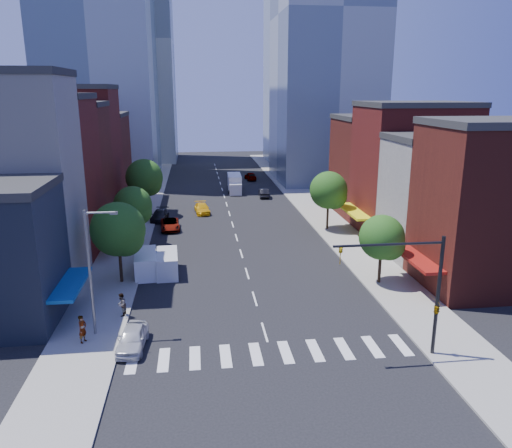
# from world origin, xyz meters

# --- Properties ---
(ground) EXTENTS (220.00, 220.00, 0.00)m
(ground) POSITION_xyz_m (0.00, 0.00, 0.00)
(ground) COLOR black
(ground) RESTS_ON ground
(sidewalk_left) EXTENTS (5.00, 120.00, 0.15)m
(sidewalk_left) POSITION_xyz_m (-12.50, 40.00, 0.07)
(sidewalk_left) COLOR gray
(sidewalk_left) RESTS_ON ground
(sidewalk_right) EXTENTS (5.00, 120.00, 0.15)m
(sidewalk_right) POSITION_xyz_m (12.50, 40.00, 0.07)
(sidewalk_right) COLOR gray
(sidewalk_right) RESTS_ON ground
(crosswalk) EXTENTS (19.00, 3.00, 0.01)m
(crosswalk) POSITION_xyz_m (0.00, -3.00, 0.01)
(crosswalk) COLOR silver
(crosswalk) RESTS_ON ground
(bldg_left_1) EXTENTS (12.00, 8.00, 18.00)m
(bldg_left_1) POSITION_xyz_m (-21.00, 12.00, 9.00)
(bldg_left_1) COLOR beige
(bldg_left_1) RESTS_ON ground
(bldg_left_2) EXTENTS (12.00, 9.00, 16.00)m
(bldg_left_2) POSITION_xyz_m (-21.00, 20.50, 8.00)
(bldg_left_2) COLOR maroon
(bldg_left_2) RESTS_ON ground
(bldg_left_3) EXTENTS (12.00, 8.00, 15.00)m
(bldg_left_3) POSITION_xyz_m (-21.00, 29.00, 7.50)
(bldg_left_3) COLOR #531A14
(bldg_left_3) RESTS_ON ground
(bldg_left_4) EXTENTS (12.00, 9.00, 17.00)m
(bldg_left_4) POSITION_xyz_m (-21.00, 37.50, 8.50)
(bldg_left_4) COLOR maroon
(bldg_left_4) RESTS_ON ground
(bldg_left_5) EXTENTS (12.00, 10.00, 13.00)m
(bldg_left_5) POSITION_xyz_m (-21.00, 47.00, 6.50)
(bldg_left_5) COLOR #531A14
(bldg_left_5) RESTS_ON ground
(bldg_right_0) EXTENTS (12.00, 9.00, 14.00)m
(bldg_right_0) POSITION_xyz_m (21.00, 6.50, 7.00)
(bldg_right_0) COLOR #531A14
(bldg_right_0) RESTS_ON ground
(bldg_right_1) EXTENTS (12.00, 8.00, 12.00)m
(bldg_right_1) POSITION_xyz_m (21.00, 15.00, 6.00)
(bldg_right_1) COLOR beige
(bldg_right_1) RESTS_ON ground
(bldg_right_2) EXTENTS (12.00, 10.00, 15.00)m
(bldg_right_2) POSITION_xyz_m (21.00, 24.00, 7.50)
(bldg_right_2) COLOR maroon
(bldg_right_2) RESTS_ON ground
(bldg_right_3) EXTENTS (12.00, 10.00, 13.00)m
(bldg_right_3) POSITION_xyz_m (21.00, 34.00, 6.50)
(bldg_right_3) COLOR #531A14
(bldg_right_3) RESTS_ON ground
(tower_ne) EXTENTS (18.00, 20.00, 60.00)m
(tower_ne) POSITION_xyz_m (20.00, 62.00, 30.00)
(tower_ne) COLOR #9EA5AD
(tower_ne) RESTS_ON ground
(tower_far_w) EXTENTS (18.00, 18.00, 56.00)m
(tower_far_w) POSITION_xyz_m (-18.00, 95.00, 28.00)
(tower_far_w) COLOR #9EA5AD
(tower_far_w) RESTS_ON ground
(traffic_signal) EXTENTS (7.24, 2.24, 8.00)m
(traffic_signal) POSITION_xyz_m (9.94, -4.50, 4.16)
(traffic_signal) COLOR black
(traffic_signal) RESTS_ON sidewalk_right
(streetlight) EXTENTS (2.25, 0.25, 9.00)m
(streetlight) POSITION_xyz_m (-11.81, 1.00, 5.28)
(streetlight) COLOR slate
(streetlight) RESTS_ON sidewalk_left
(tree_left_near) EXTENTS (4.80, 4.80, 7.30)m
(tree_left_near) POSITION_xyz_m (-11.35, 10.92, 4.87)
(tree_left_near) COLOR black
(tree_left_near) RESTS_ON sidewalk_left
(tree_left_mid) EXTENTS (4.20, 4.20, 6.65)m
(tree_left_mid) POSITION_xyz_m (-11.35, 21.92, 4.53)
(tree_left_mid) COLOR black
(tree_left_mid) RESTS_ON sidewalk_left
(tree_left_far) EXTENTS (5.00, 5.00, 7.75)m
(tree_left_far) POSITION_xyz_m (-11.35, 35.92, 5.20)
(tree_left_far) COLOR black
(tree_left_far) RESTS_ON sidewalk_left
(tree_right_near) EXTENTS (4.00, 4.00, 6.20)m
(tree_right_near) POSITION_xyz_m (11.65, 7.92, 4.19)
(tree_right_near) COLOR black
(tree_right_near) RESTS_ON sidewalk_right
(tree_right_far) EXTENTS (4.60, 4.60, 7.20)m
(tree_right_far) POSITION_xyz_m (11.65, 25.92, 4.86)
(tree_right_far) COLOR black
(tree_right_far) RESTS_ON sidewalk_right
(parked_car_front) EXTENTS (2.04, 4.41, 1.47)m
(parked_car_front) POSITION_xyz_m (-9.15, -1.18, 0.73)
(parked_car_front) COLOR silver
(parked_car_front) RESTS_ON ground
(parked_car_second) EXTENTS (2.12, 4.69, 1.49)m
(parked_car_second) POSITION_xyz_m (-9.50, 15.89, 0.75)
(parked_car_second) COLOR black
(parked_car_second) RESTS_ON ground
(parked_car_third) EXTENTS (2.60, 5.02, 1.35)m
(parked_car_third) POSITION_xyz_m (-7.91, 28.51, 0.68)
(parked_car_third) COLOR #999999
(parked_car_third) RESTS_ON ground
(parked_car_rear) EXTENTS (2.52, 4.99, 1.39)m
(parked_car_rear) POSITION_xyz_m (-9.50, 33.35, 0.70)
(parked_car_rear) COLOR black
(parked_car_rear) RESTS_ON ground
(cargo_van_near) EXTENTS (2.18, 4.94, 2.07)m
(cargo_van_near) POSITION_xyz_m (-7.49, 12.78, 1.02)
(cargo_van_near) COLOR silver
(cargo_van_near) RESTS_ON ground
(cargo_van_far) EXTENTS (2.41, 5.13, 2.12)m
(cargo_van_far) POSITION_xyz_m (-9.49, 12.92, 1.05)
(cargo_van_far) COLOR white
(cargo_van_far) RESTS_ON ground
(taxi) EXTENTS (2.34, 4.88, 1.37)m
(taxi) POSITION_xyz_m (-3.80, 36.70, 0.69)
(taxi) COLOR #E5A80C
(taxi) RESTS_ON ground
(traffic_car_oncoming) EXTENTS (1.70, 4.37, 1.42)m
(traffic_car_oncoming) POSITION_xyz_m (6.37, 46.53, 0.71)
(traffic_car_oncoming) COLOR black
(traffic_car_oncoming) RESTS_ON ground
(traffic_car_far) EXTENTS (2.15, 4.53, 1.50)m
(traffic_car_far) POSITION_xyz_m (6.01, 62.87, 0.75)
(traffic_car_far) COLOR #999999
(traffic_car_far) RESTS_ON ground
(box_truck) EXTENTS (2.42, 7.29, 2.91)m
(box_truck) POSITION_xyz_m (2.01, 51.49, 1.38)
(box_truck) COLOR silver
(box_truck) RESTS_ON ground
(pedestrian_near) EXTENTS (0.72, 0.84, 1.95)m
(pedestrian_near) POSITION_xyz_m (-12.57, -0.18, 1.13)
(pedestrian_near) COLOR #999999
(pedestrian_near) RESTS_ON sidewalk_left
(pedestrian_far) EXTENTS (0.81, 0.97, 1.79)m
(pedestrian_far) POSITION_xyz_m (-10.50, 3.75, 1.05)
(pedestrian_far) COLOR #999999
(pedestrian_far) RESTS_ON sidewalk_left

